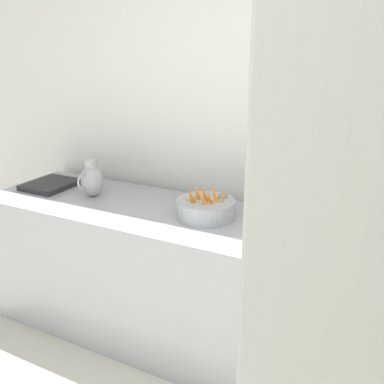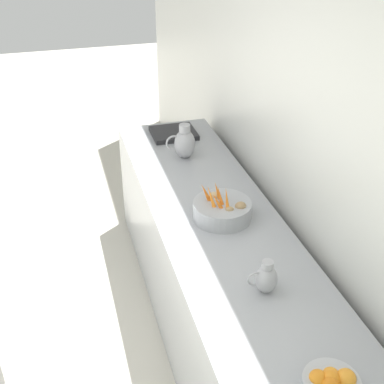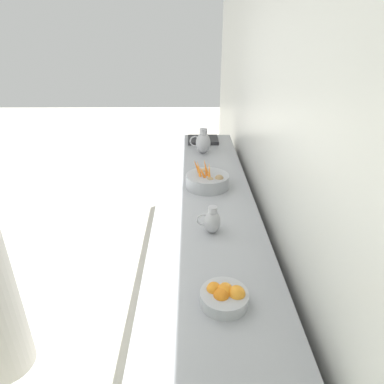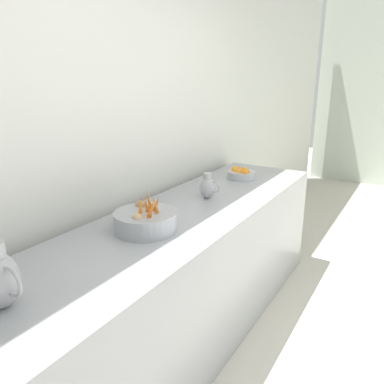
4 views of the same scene
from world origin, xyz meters
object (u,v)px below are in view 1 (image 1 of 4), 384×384
metal_pitcher_tall (92,180)px  vegetable_colander (206,208)px  metal_pitcher_short (324,225)px  support_column (346,253)px

metal_pitcher_tall → vegetable_colander: bearing=90.4°
metal_pitcher_short → support_column: (1.38, 0.24, 0.52)m
support_column → vegetable_colander: bearing=-146.7°
metal_pitcher_tall → support_column: bearing=51.7°
metal_pitcher_tall → support_column: (1.37, 1.74, 0.49)m
vegetable_colander → support_column: 1.74m
support_column → metal_pitcher_tall: bearing=-128.3°
metal_pitcher_tall → metal_pitcher_short: metal_pitcher_tall is taller
metal_pitcher_tall → support_column: support_column is taller
metal_pitcher_tall → support_column: size_ratio=0.08×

